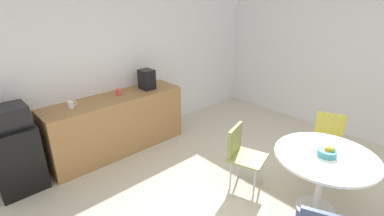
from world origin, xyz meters
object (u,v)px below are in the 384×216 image
object	(u,v)px
round_table	(324,166)
chair_yellow	(328,136)
fruit_bowl	(328,152)
mug_green	(119,92)
coffee_maker	(147,79)
mug_white	(71,105)
mini_fridge	(16,158)
microwave	(5,118)
chair_olive	(241,150)

from	to	relation	value
round_table	chair_yellow	xyz separation A→B (m)	(0.90, 0.33, -0.08)
fruit_bowl	mug_green	xyz separation A→B (m)	(-0.87, 2.87, 0.15)
chair_yellow	fruit_bowl	xyz separation A→B (m)	(-0.91, -0.34, 0.27)
coffee_maker	mug_white	bearing A→B (deg)	179.18
fruit_bowl	mug_white	xyz separation A→B (m)	(-1.62, 2.85, 0.15)
round_table	fruit_bowl	xyz separation A→B (m)	(-0.00, -0.01, 0.19)
coffee_maker	mini_fridge	bearing A→B (deg)	180.00
microwave	coffee_maker	xyz separation A→B (m)	(2.03, 0.00, 0.06)
mini_fridge	chair_olive	size ratio (longest dim) A/B	1.05
chair_yellow	coffee_maker	xyz separation A→B (m)	(-1.28, 2.49, 0.54)
chair_yellow	mug_green	bearing A→B (deg)	125.04
chair_yellow	mug_white	distance (m)	3.58
microwave	fruit_bowl	world-z (taller)	microwave
round_table	coffee_maker	xyz separation A→B (m)	(-0.38, 2.82, 0.45)
round_table	fruit_bowl	world-z (taller)	fruit_bowl
microwave	mug_white	distance (m)	0.78
round_table	mug_green	world-z (taller)	mug_green
chair_olive	chair_yellow	bearing A→B (deg)	-26.45
round_table	chair_yellow	size ratio (longest dim) A/B	1.31
chair_olive	mug_white	distance (m)	2.38
microwave	round_table	world-z (taller)	microwave
round_table	coffee_maker	bearing A→B (deg)	97.60
round_table	fruit_bowl	distance (m)	0.19
mug_white	coffee_maker	bearing A→B (deg)	-0.82
mini_fridge	chair_olive	bearing A→B (deg)	-41.85
round_table	mug_green	bearing A→B (deg)	106.97
microwave	coffee_maker	bearing A→B (deg)	0.00
mini_fridge	round_table	distance (m)	3.71
microwave	mug_green	distance (m)	1.53
mini_fridge	mug_white	size ratio (longest dim) A/B	6.73
chair_olive	mug_white	bearing A→B (deg)	124.91
mug_green	fruit_bowl	bearing A→B (deg)	-73.17
chair_olive	round_table	bearing A→B (deg)	-72.85
mug_white	mug_green	size ratio (longest dim) A/B	1.00
chair_olive	mug_green	xyz separation A→B (m)	(-0.59, 1.94, 0.43)
mini_fridge	mug_green	size ratio (longest dim) A/B	6.73
mug_white	chair_olive	bearing A→B (deg)	-55.09
mini_fridge	chair_yellow	distance (m)	4.14
round_table	chair_olive	size ratio (longest dim) A/B	1.31
round_table	fruit_bowl	bearing A→B (deg)	-107.47
microwave	fruit_bowl	bearing A→B (deg)	-49.69
chair_olive	mug_white	size ratio (longest dim) A/B	6.43
microwave	chair_olive	distance (m)	2.89
fruit_bowl	coffee_maker	bearing A→B (deg)	97.49
mug_white	coffee_maker	distance (m)	1.25
round_table	chair_olive	bearing A→B (deg)	107.15
microwave	chair_yellow	xyz separation A→B (m)	(3.31, -2.49, -0.48)
coffee_maker	chair_yellow	bearing A→B (deg)	-62.83
mini_fridge	microwave	size ratio (longest dim) A/B	1.81
fruit_bowl	microwave	bearing A→B (deg)	130.31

